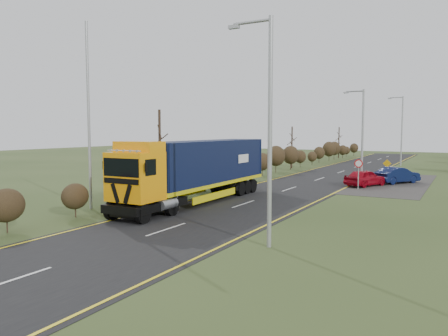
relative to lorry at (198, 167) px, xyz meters
name	(u,v)px	position (x,y,z in m)	size (l,w,h in m)	color
ground	(211,215)	(2.80, -3.05, -2.31)	(160.00, 160.00, 0.00)	#30421C
road	(280,192)	(2.80, 6.95, -2.30)	(8.00, 120.00, 0.02)	black
layby	(392,183)	(9.30, 16.95, -2.29)	(6.00, 18.00, 0.02)	#312E2B
lane_markings	(278,193)	(2.80, 6.64, -2.28)	(7.52, 116.00, 0.01)	yellow
hedgerow	(197,170)	(-3.20, 4.84, -0.69)	(2.24, 102.04, 6.05)	black
lorry	(198,167)	(0.00, 0.00, 0.00)	(2.84, 14.60, 4.06)	black
car_red_hatchback	(365,178)	(7.61, 13.78, -1.62)	(1.63, 4.05, 1.38)	#A70818
car_blue_sedan	(397,175)	(9.66, 17.15, -1.60)	(1.50, 4.29, 1.41)	#0A1339
streetlight_near	(267,122)	(8.05, -7.48, 2.65)	(1.92, 0.18, 9.00)	#A4A6AA
streetlight_mid	(361,134)	(7.31, 13.35, 2.03)	(1.70, 0.18, 7.93)	#A4A6AA
streetlight_far	(401,128)	(7.29, 37.36, 2.64)	(1.91, 0.18, 8.99)	#A4A6AA
left_pole	(89,117)	(-4.40, -4.82, 3.12)	(0.16, 0.16, 10.85)	#A4A6AA
speed_sign	(359,168)	(7.51, 11.68, -0.66)	(0.65, 0.10, 2.35)	#A4A6AA
warning_board	(387,168)	(8.51, 18.97, -1.11)	(0.74, 0.11, 1.95)	#A4A6AA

